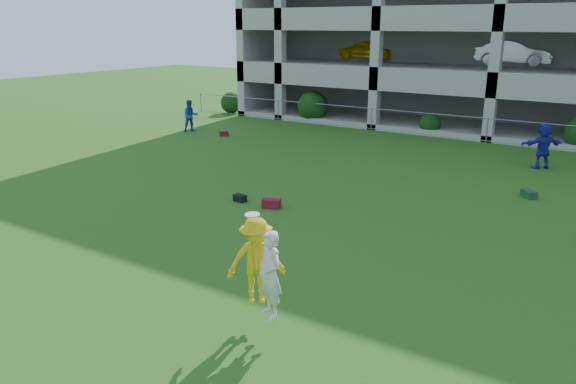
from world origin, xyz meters
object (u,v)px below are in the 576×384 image
Objects in this scene: bystander_a at (190,116)px; frisbee_contest at (260,264)px; bystander_d at (543,146)px; parking_garage at (536,13)px.

bystander_a is 0.90× the size of frisbee_contest.
frisbee_contest reaches higher than bystander_a.
parking_garage is (-3.14, 12.64, 5.12)m from bystander_d.
bystander_d is 0.98× the size of frisbee_contest.
frisbee_contest is (-2.22, -15.74, 0.35)m from bystander_d.
bystander_a is 20.49m from parking_garage.
bystander_d is at bearing 81.99° from frisbee_contest.
parking_garage is at bearing 91.86° from frisbee_contest.
frisbee_contest is 28.80m from parking_garage.
bystander_d is at bearing -76.06° from parking_garage.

